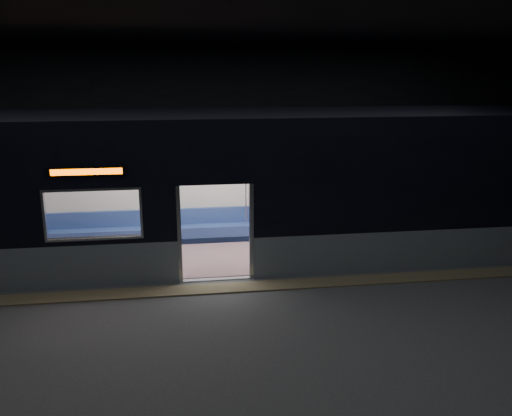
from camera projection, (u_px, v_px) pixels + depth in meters
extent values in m
cube|color=#47494C|center=(221.00, 301.00, 10.36)|extent=(24.00, 14.00, 0.01)
cube|color=black|center=(216.00, 27.00, 9.09)|extent=(24.00, 14.00, 0.04)
cube|color=black|center=(201.00, 129.00, 16.41)|extent=(24.00, 0.04, 5.00)
cube|color=black|center=(313.00, 404.00, 3.04)|extent=(24.00, 0.04, 5.00)
cube|color=#8C7F59|center=(218.00, 288.00, 10.88)|extent=(22.80, 0.50, 0.03)
cube|color=gray|center=(436.00, 249.00, 11.93)|extent=(8.30, 0.12, 0.90)
cube|color=black|center=(442.00, 177.00, 11.52)|extent=(8.30, 0.12, 2.30)
cube|color=black|center=(214.00, 156.00, 10.71)|extent=(1.40, 0.12, 1.15)
cube|color=#B7BABC|center=(179.00, 235.00, 11.01)|extent=(0.08, 0.14, 2.05)
cube|color=#B7BABC|center=(251.00, 232.00, 11.21)|extent=(0.08, 0.14, 2.05)
cube|color=black|center=(87.00, 172.00, 10.35)|extent=(1.50, 0.04, 0.18)
cube|color=#FF5F00|center=(87.00, 172.00, 10.34)|extent=(1.34, 0.03, 0.12)
cube|color=silver|center=(207.00, 178.00, 13.72)|extent=(18.00, 0.12, 3.20)
cube|color=black|center=(209.00, 116.00, 11.92)|extent=(18.00, 3.00, 0.15)
cube|color=#8B6565|center=(212.00, 256.00, 12.74)|extent=(17.76, 2.76, 0.04)
cube|color=silver|center=(210.00, 158.00, 12.15)|extent=(17.76, 2.76, 0.10)
cube|color=#2F4F88|center=(209.00, 233.00, 13.76)|extent=(11.00, 0.48, 0.41)
cube|color=#2F4F88|center=(208.00, 215.00, 13.84)|extent=(11.00, 0.10, 0.40)
cube|color=#7B5964|center=(56.00, 271.00, 11.19)|extent=(4.40, 0.48, 0.41)
cube|color=#7B5964|center=(363.00, 255.00, 12.10)|extent=(4.40, 0.48, 0.41)
cylinder|color=silver|center=(169.00, 224.00, 11.24)|extent=(0.04, 0.04, 2.26)
cylinder|color=silver|center=(170.00, 199.00, 13.40)|extent=(0.04, 0.04, 2.26)
cylinder|color=silver|center=(259.00, 220.00, 11.50)|extent=(0.04, 0.04, 2.26)
cylinder|color=silver|center=(246.00, 196.00, 13.67)|extent=(0.04, 0.04, 2.26)
cylinder|color=silver|center=(208.00, 167.00, 13.29)|extent=(11.00, 0.03, 0.03)
cube|color=black|center=(269.00, 222.00, 13.69)|extent=(0.16, 0.44, 0.15)
cube|color=black|center=(276.00, 222.00, 13.72)|extent=(0.16, 0.44, 0.15)
cylinder|color=black|center=(270.00, 235.00, 13.57)|extent=(0.10, 0.10, 0.43)
cylinder|color=black|center=(278.00, 234.00, 13.59)|extent=(0.10, 0.10, 0.43)
cube|color=pink|center=(271.00, 219.00, 13.88)|extent=(0.38, 0.21, 0.19)
cylinder|color=pink|center=(271.00, 207.00, 13.82)|extent=(0.40, 0.40, 0.49)
sphere|color=tan|center=(272.00, 193.00, 13.71)|extent=(0.20, 0.20, 0.20)
sphere|color=black|center=(271.00, 192.00, 13.74)|extent=(0.21, 0.21, 0.21)
cube|color=black|center=(273.00, 217.00, 13.60)|extent=(0.30, 0.27, 0.13)
cube|color=white|center=(379.00, 180.00, 14.31)|extent=(0.89, 0.03, 0.58)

